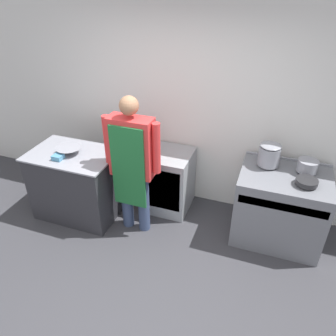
# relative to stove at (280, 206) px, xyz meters

# --- Properties ---
(ground_plane) EXTENTS (14.00, 14.00, 0.00)m
(ground_plane) POSITION_rel_stove_xyz_m (-1.27, -1.45, -0.44)
(ground_plane) COLOR #38383D
(wall_back) EXTENTS (8.00, 0.05, 2.70)m
(wall_back) POSITION_rel_stove_xyz_m (-1.27, 0.46, 0.91)
(wall_back) COLOR white
(wall_back) RESTS_ON ground_plane
(prep_counter) EXTENTS (1.07, 0.72, 0.91)m
(prep_counter) POSITION_rel_stove_xyz_m (-2.51, -0.41, 0.01)
(prep_counter) COLOR #2D2D33
(prep_counter) RESTS_ON ground_plane
(stove) EXTENTS (0.99, 0.77, 0.90)m
(stove) POSITION_rel_stove_xyz_m (0.00, 0.00, 0.00)
(stove) COLOR slate
(stove) RESTS_ON ground_plane
(fridge_unit) EXTENTS (0.57, 0.60, 0.83)m
(fridge_unit) POSITION_rel_stove_xyz_m (-1.43, 0.11, -0.03)
(fridge_unit) COLOR #93999E
(fridge_unit) RESTS_ON ground_plane
(person_cook) EXTENTS (0.68, 0.24, 1.74)m
(person_cook) POSITION_rel_stove_xyz_m (-1.68, -0.44, 0.56)
(person_cook) COLOR #38476B
(person_cook) RESTS_ON ground_plane
(mixing_bowl) EXTENTS (0.30, 0.30, 0.08)m
(mixing_bowl) POSITION_rel_stove_xyz_m (-2.53, -0.42, 0.51)
(mixing_bowl) COLOR gray
(mixing_bowl) RESTS_ON prep_counter
(plastic_tub) EXTENTS (0.12, 0.12, 0.06)m
(plastic_tub) POSITION_rel_stove_xyz_m (-2.57, -0.59, 0.49)
(plastic_tub) COLOR teal
(plastic_tub) RESTS_ON prep_counter
(stock_pot) EXTENTS (0.24, 0.24, 0.27)m
(stock_pot) POSITION_rel_stove_xyz_m (-0.22, 0.14, 0.59)
(stock_pot) COLOR gray
(stock_pot) RESTS_ON stove
(saute_pan) EXTENTS (0.23, 0.23, 0.05)m
(saute_pan) POSITION_rel_stove_xyz_m (0.20, -0.13, 0.49)
(saute_pan) COLOR #262628
(saute_pan) RESTS_ON stove
(sauce_pot) EXTENTS (0.22, 0.22, 0.14)m
(sauce_pot) POSITION_rel_stove_xyz_m (0.20, 0.14, 0.53)
(sauce_pot) COLOR gray
(sauce_pot) RESTS_ON stove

